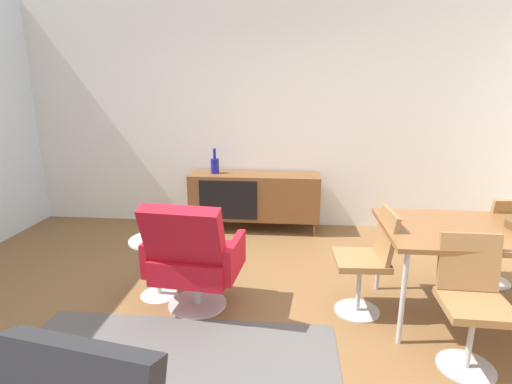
{
  "coord_description": "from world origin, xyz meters",
  "views": [
    {
      "loc": [
        0.23,
        -2.45,
        1.76
      ],
      "look_at": [
        -0.08,
        0.87,
        0.87
      ],
      "focal_mm": 27.83,
      "sensor_mm": 36.0,
      "label": 1
    }
  ],
  "objects": [
    {
      "name": "vase_cobalt",
      "position": [
        -0.73,
        2.3,
        0.82
      ],
      "size": [
        0.1,
        0.1,
        0.31
      ],
      "color": "navy",
      "rests_on": "sideboard"
    },
    {
      "name": "lounge_chair_red",
      "position": [
        -0.54,
        0.38,
        0.47
      ],
      "size": [
        0.77,
        0.71,
        0.95
      ],
      "color": "red",
      "rests_on": "ground_plane"
    },
    {
      "name": "sideboard",
      "position": [
        -0.23,
        2.3,
        0.44
      ],
      "size": [
        1.6,
        0.45,
        0.72
      ],
      "color": "brown",
      "rests_on": "ground_plane"
    },
    {
      "name": "dining_chair_back_right",
      "position": [
        2.08,
        1.03,
        0.47
      ],
      "size": [
        0.43,
        0.45,
        0.86
      ],
      "color": "#9E7042",
      "rests_on": "ground_plane"
    },
    {
      "name": "dining_chair_front_left",
      "position": [
        1.38,
        -0.09,
        0.47
      ],
      "size": [
        0.41,
        0.44,
        0.86
      ],
      "color": "#9E7042",
      "rests_on": "ground_plane"
    },
    {
      "name": "dining_chair_near_window",
      "position": [
        0.84,
        0.47,
        0.47
      ],
      "size": [
        0.44,
        0.42,
        0.86
      ],
      "color": "#9E7042",
      "rests_on": "ground_plane"
    },
    {
      "name": "fruit_bowl",
      "position": [
        -0.91,
        0.58,
        0.56
      ],
      "size": [
        0.2,
        0.2,
        0.11
      ],
      "color": "#262628",
      "rests_on": "side_table_round"
    },
    {
      "name": "wall_back",
      "position": [
        0.0,
        2.6,
        1.4
      ],
      "size": [
        6.8,
        0.12,
        2.8
      ],
      "primitive_type": "cube",
      "color": "white",
      "rests_on": "ground_plane"
    },
    {
      "name": "dining_table",
      "position": [
        1.73,
        0.47,
        0.7
      ],
      "size": [
        1.6,
        0.9,
        0.74
      ],
      "color": "brown",
      "rests_on": "ground_plane"
    },
    {
      "name": "side_table_round",
      "position": [
        -0.91,
        0.58,
        0.32
      ],
      "size": [
        0.44,
        0.44,
        0.52
      ],
      "color": "white",
      "rests_on": "ground_plane"
    },
    {
      "name": "ground_plane",
      "position": [
        0.0,
        0.0,
        0.0
      ],
      "size": [
        8.32,
        8.32,
        0.0
      ],
      "primitive_type": "plane",
      "color": "brown"
    }
  ]
}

